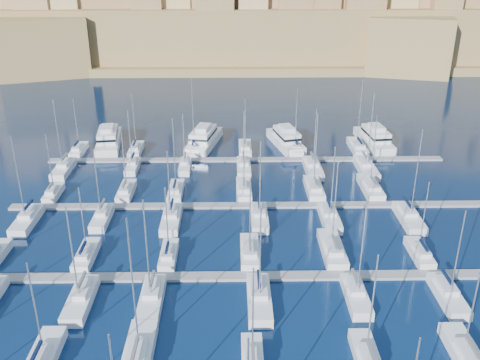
{
  "coord_description": "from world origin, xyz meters",
  "views": [
    {
      "loc": [
        -2.91,
        -74.34,
        42.3
      ],
      "look_at": [
        -1.71,
        6.0,
        6.89
      ],
      "focal_mm": 40.0,
      "sensor_mm": 36.0,
      "label": 1
    }
  ],
  "objects_px": {
    "sailboat_4": "(367,359)",
    "motor_yacht_b": "(204,139)",
    "sailboat_2": "(138,355)",
    "motor_yacht_c": "(286,139)",
    "motor_yacht_d": "(375,138)",
    "motor_yacht_a": "(108,139)"
  },
  "relations": [
    {
      "from": "motor_yacht_c",
      "to": "sailboat_4",
      "type": "bearing_deg",
      "value": -87.98
    },
    {
      "from": "sailboat_4",
      "to": "motor_yacht_a",
      "type": "bearing_deg",
      "value": 121.48
    },
    {
      "from": "motor_yacht_c",
      "to": "motor_yacht_d",
      "type": "height_order",
      "value": "same"
    },
    {
      "from": "sailboat_4",
      "to": "motor_yacht_b",
      "type": "relative_size",
      "value": 0.82
    },
    {
      "from": "motor_yacht_d",
      "to": "sailboat_2",
      "type": "bearing_deg",
      "value": -122.03
    },
    {
      "from": "sailboat_2",
      "to": "motor_yacht_b",
      "type": "relative_size",
      "value": 1.04
    },
    {
      "from": "sailboat_4",
      "to": "motor_yacht_c",
      "type": "bearing_deg",
      "value": 92.02
    },
    {
      "from": "sailboat_4",
      "to": "motor_yacht_c",
      "type": "distance_m",
      "value": 69.74
    },
    {
      "from": "motor_yacht_b",
      "to": "sailboat_2",
      "type": "bearing_deg",
      "value": -93.33
    },
    {
      "from": "motor_yacht_b",
      "to": "motor_yacht_c",
      "type": "distance_m",
      "value": 18.75
    },
    {
      "from": "sailboat_4",
      "to": "motor_yacht_b",
      "type": "height_order",
      "value": "sailboat_4"
    },
    {
      "from": "sailboat_2",
      "to": "motor_yacht_b",
      "type": "distance_m",
      "value": 69.46
    },
    {
      "from": "sailboat_2",
      "to": "motor_yacht_c",
      "type": "height_order",
      "value": "sailboat_2"
    },
    {
      "from": "sailboat_4",
      "to": "motor_yacht_b",
      "type": "distance_m",
      "value": 73.41
    },
    {
      "from": "sailboat_2",
      "to": "motor_yacht_b",
      "type": "xyz_separation_m",
      "value": [
        4.03,
        69.33,
        0.94
      ]
    },
    {
      "from": "motor_yacht_a",
      "to": "motor_yacht_d",
      "type": "xyz_separation_m",
      "value": [
        60.93,
        -0.13,
        0.0
      ]
    },
    {
      "from": "sailboat_2",
      "to": "motor_yacht_c",
      "type": "distance_m",
      "value": 72.42
    },
    {
      "from": "sailboat_4",
      "to": "motor_yacht_b",
      "type": "xyz_separation_m",
      "value": [
        -21.2,
        70.28,
        0.99
      ]
    },
    {
      "from": "motor_yacht_a",
      "to": "motor_yacht_d",
      "type": "height_order",
      "value": "same"
    },
    {
      "from": "motor_yacht_c",
      "to": "motor_yacht_d",
      "type": "distance_m",
      "value": 20.44
    },
    {
      "from": "motor_yacht_a",
      "to": "motor_yacht_c",
      "type": "distance_m",
      "value": 40.5
    },
    {
      "from": "sailboat_4",
      "to": "motor_yacht_c",
      "type": "relative_size",
      "value": 0.88
    }
  ]
}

